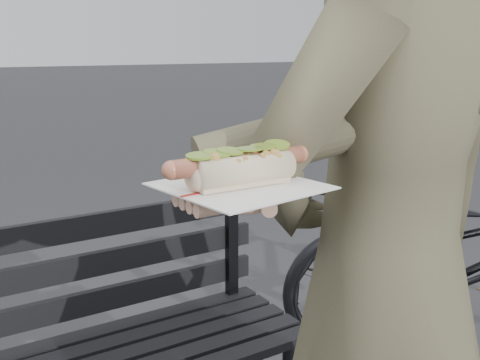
{
  "coord_description": "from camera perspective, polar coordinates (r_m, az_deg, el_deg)",
  "views": [
    {
      "loc": [
        -0.4,
        -0.59,
        1.39
      ],
      "look_at": [
        -0.01,
        0.03,
        1.22
      ],
      "focal_mm": 42.0,
      "sensor_mm": 36.0,
      "label": 1
    }
  ],
  "objects": [
    {
      "name": "park_bench",
      "position": [
        1.82,
        -18.33,
        -15.83
      ],
      "size": [
        1.5,
        0.44,
        0.88
      ],
      "color": "black",
      "rests_on": "ground"
    },
    {
      "name": "held_hotdog",
      "position": [
        0.9,
        8.18,
        4.24
      ],
      "size": [
        0.62,
        0.3,
        0.2
      ],
      "color": "brown"
    },
    {
      "name": "person",
      "position": [
        1.13,
        14.71,
        -10.5
      ],
      "size": [
        0.74,
        0.53,
        1.88
      ],
      "primitive_type": "imported",
      "rotation": [
        0.0,
        0.0,
        3.27
      ],
      "color": "brown",
      "rests_on": "ground"
    }
  ]
}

